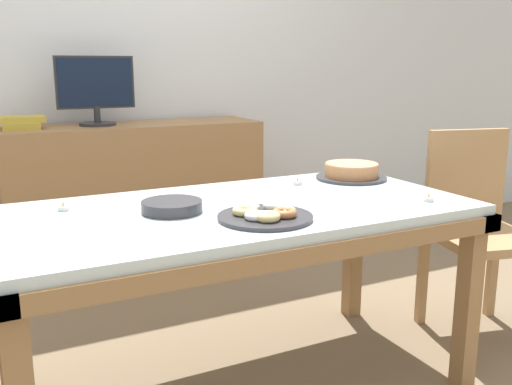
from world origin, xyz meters
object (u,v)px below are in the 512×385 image
Objects in this scene: tealight_near_cakes at (297,182)px; tealight_near_front at (63,208)px; pastry_platter at (265,215)px; tealight_left_edge at (428,199)px; computer_monitor at (96,91)px; cake_chocolate_round at (351,172)px; chair at (477,223)px; plate_stack at (172,206)px; book_stack at (22,123)px.

tealight_near_cakes and tealight_near_front have the same top height.
tealight_near_cakes is at bearing 48.34° from pastry_platter.
computer_monitor is at bearing 117.13° from tealight_left_edge.
tealight_near_cakes is at bearing 0.47° from tealight_near_front.
cake_chocolate_round is at bearing -54.45° from computer_monitor.
computer_monitor is 10.60× the size of tealight_left_edge.
pastry_platter is (0.20, -1.62, -0.34)m from computer_monitor.
chair reaches higher than plate_stack.
tealight_near_cakes is at bearing 17.66° from plate_stack.
chair reaches higher than tealight_left_edge.
cake_chocolate_round reaches higher than tealight_left_edge.
pastry_platter is at bearing -147.08° from cake_chocolate_round.
computer_monitor is 1.44m from plate_stack.
chair is at bearing -1.81° from plate_stack.
cake_chocolate_round is (1.25, -1.20, -0.17)m from book_stack.
plate_stack is at bearing 162.81° from tealight_left_edge.
book_stack is 1.11× the size of plate_stack.
book_stack is at bearing 141.04° from chair.
plate_stack is 0.38m from tealight_near_front.
chair is 23.50× the size of tealight_near_cakes.
tealight_near_cakes is (0.97, -1.20, -0.19)m from book_stack.
chair is 2.08m from computer_monitor.
computer_monitor is at bearing 125.55° from cake_chocolate_round.
chair is 4.04× the size of book_stack.
plate_stack is at bearing 136.96° from pastry_platter.
pastry_platter is 7.90× the size of tealight_near_front.
computer_monitor is 1.34× the size of pastry_platter.
cake_chocolate_round reaches higher than tealight_near_cakes.
tealight_left_edge is (0.90, -0.28, -0.01)m from plate_stack.
cake_chocolate_round is at bearing 12.39° from plate_stack.
chair reaches higher than cake_chocolate_round.
pastry_platter is at bearing -70.05° from book_stack.
tealight_near_cakes is at bearing -51.04° from book_stack.
chair is at bearing -46.00° from computer_monitor.
pastry_platter is at bearing -171.31° from chair.
pastry_platter is 0.66m from tealight_left_edge.
tealight_near_front is at bearing 172.41° from chair.
tealight_left_edge is (0.28, -0.48, 0.00)m from tealight_near_cakes.
tealight_near_front is at bearing 159.17° from tealight_left_edge.
tealight_left_edge is at bearing -59.52° from tealight_near_cakes.
tealight_near_front is at bearing -179.53° from tealight_near_cakes.
tealight_near_front is (-0.33, 0.19, -0.01)m from plate_stack.
pastry_platter reaches higher than plate_stack.
tealight_near_cakes is 1.00× the size of tealight_left_edge.
pastry_platter is 0.57m from tealight_near_cakes.
chair reaches higher than tealight_near_front.
book_stack is 1.55m from tealight_near_cakes.
plate_stack is at bearing -76.10° from book_stack.
computer_monitor is 1.31m from tealight_near_front.
tealight_near_cakes is at bearing -64.28° from computer_monitor.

